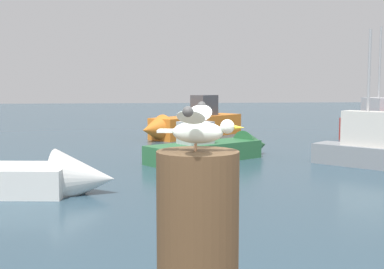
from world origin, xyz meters
The scene contains 5 objects.
mooring_post centered at (-0.76, -0.30, 1.74)m, with size 0.38×0.38×0.80m, color #4C3823.
seagull centered at (-0.76, -0.30, 2.26)m, with size 0.39×0.55×0.21m.
boat_green centered at (1.54, 13.66, 0.36)m, with size 4.60×3.56×1.50m.
boat_red centered at (8.35, 17.42, 0.64)m, with size 1.53×4.55×4.64m.
boat_orange centered at (1.29, 20.44, 0.57)m, with size 5.22×5.06×1.96m.
Camera 1 is at (-1.03, -2.59, 2.45)m, focal length 48.19 mm.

